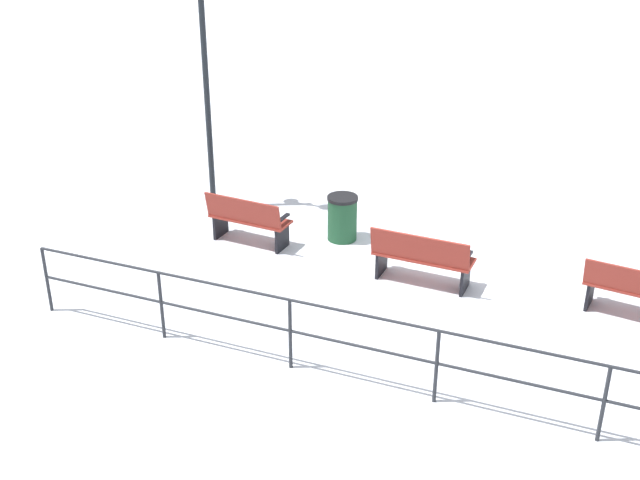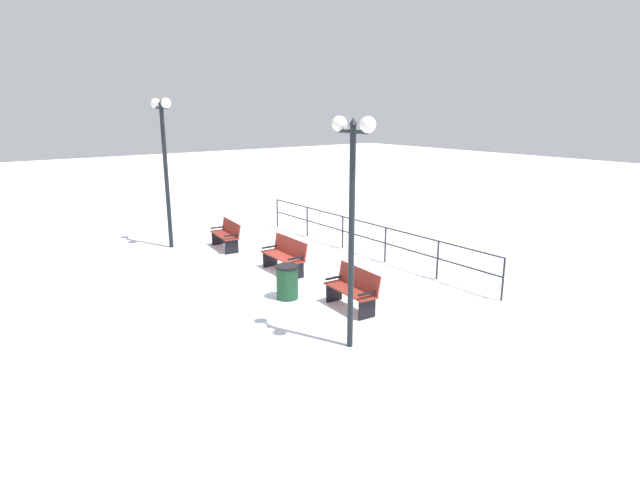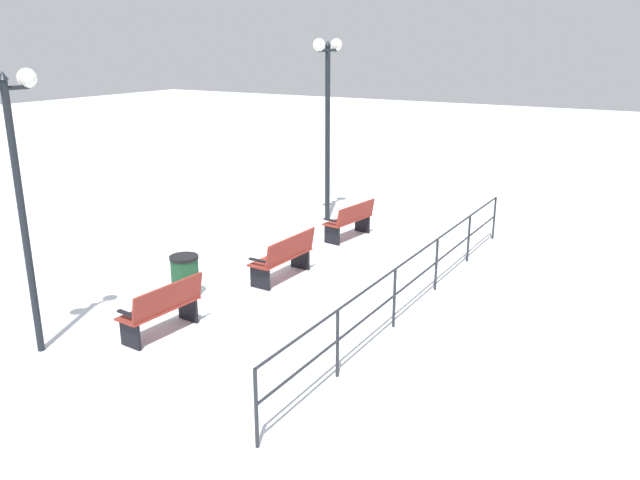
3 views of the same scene
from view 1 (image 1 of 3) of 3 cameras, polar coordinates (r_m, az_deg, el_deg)
name	(u,v)px [view 1 (image 1 of 3)]	position (r m, az deg, el deg)	size (l,w,h in m)	color
ground_plane	(424,278)	(13.38, 7.37, -2.66)	(80.00, 80.00, 0.00)	white
bench_nearest	(636,290)	(12.80, 21.44, -3.34)	(0.72, 1.56, 0.91)	maroon
bench_second	(422,257)	(12.95, 7.20, -1.21)	(0.63, 1.63, 0.96)	maroon
bench_third	(248,219)	(14.23, -5.11, 1.47)	(0.65, 1.50, 0.94)	maroon
lamppost_middle	(204,45)	(15.13, -8.21, 13.46)	(0.28, 1.04, 4.35)	black
waterfront_railing	(361,337)	(10.40, 2.93, -6.87)	(0.05, 10.04, 1.08)	#26282D
trash_bin	(342,218)	(14.40, 1.59, 1.58)	(0.55, 0.55, 0.83)	#1E4C2D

